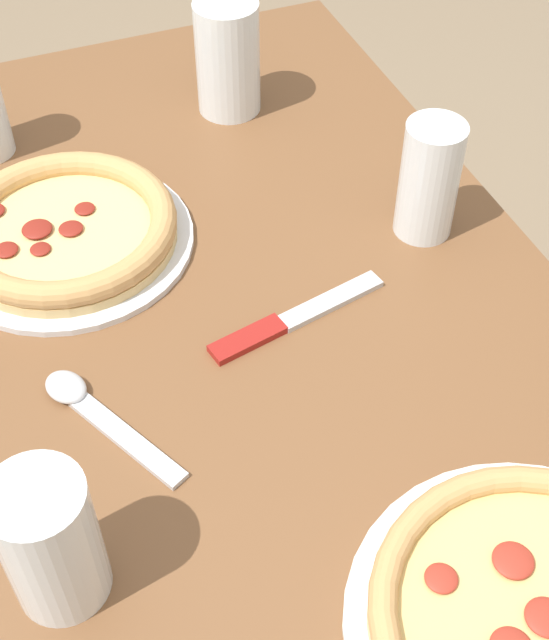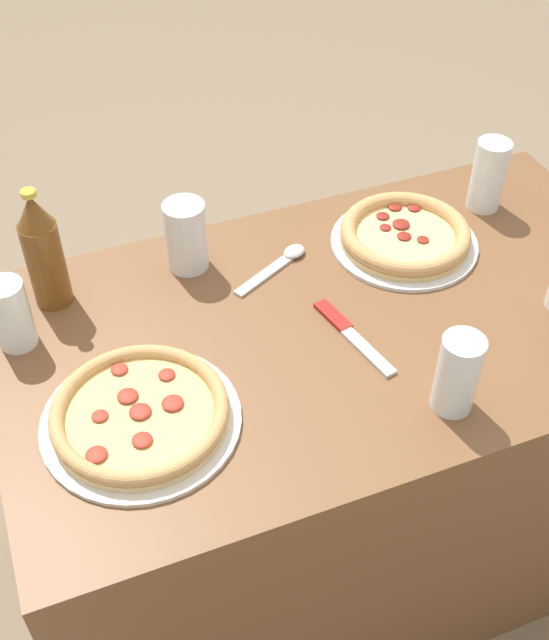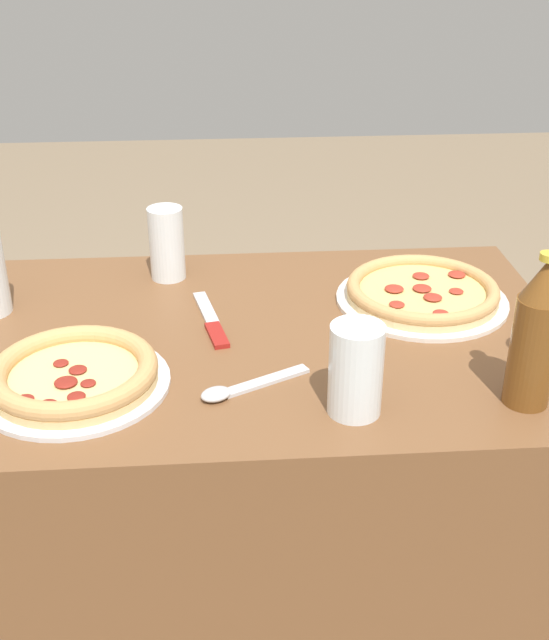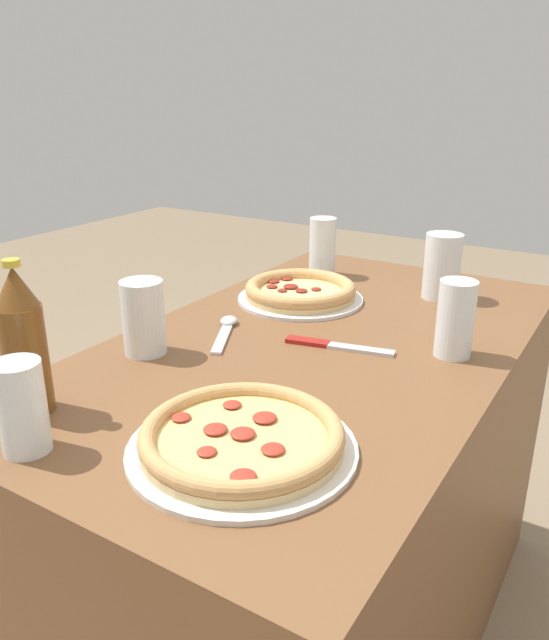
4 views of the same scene
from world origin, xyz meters
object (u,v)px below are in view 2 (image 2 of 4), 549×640
beer_bottle (43,251)px  spoon (282,261)px  pizza_margherita (405,236)px  glass_orange_juice (186,239)px  glass_iced_tea (12,318)px  glass_lemonade (457,377)px  glass_water (488,178)px  pizza_salami (140,414)px  knife (351,333)px

beer_bottle → spoon: bearing=172.4°
pizza_margherita → glass_orange_juice: glass_orange_juice is taller
glass_iced_tea → spoon: 0.49m
spoon → glass_lemonade: bearing=105.7°
glass_water → glass_lemonade: (0.33, 0.44, -0.01)m
spoon → pizza_margherita: bearing=172.2°
pizza_margherita → glass_iced_tea: (0.73, -0.00, 0.04)m
pizza_salami → glass_lemonade: glass_lemonade is taller
glass_water → glass_orange_juice: bearing=-3.6°
pizza_salami → glass_water: glass_water is taller
pizza_salami → glass_lemonade: size_ratio=2.21×
glass_lemonade → spoon: (0.12, -0.42, -0.06)m
glass_iced_tea → spoon: size_ratio=0.74×
pizza_margherita → glass_lemonade: size_ratio=2.02×
glass_water → beer_bottle: 0.86m
glass_lemonade → glass_orange_juice: (0.28, -0.48, -0.00)m
pizza_margherita → spoon: (0.24, -0.03, -0.01)m
pizza_margherita → knife: (0.20, 0.19, -0.02)m
knife → pizza_salami: bearing=8.2°
pizza_margherita → glass_orange_juice: bearing=-13.0°
pizza_salami → knife: 0.38m
glass_water → beer_bottle: beer_bottle is taller
glass_water → knife: bearing=30.5°
glass_lemonade → glass_orange_juice: size_ratio=1.03×
pizza_salami → glass_lemonade: 0.48m
pizza_margherita → glass_orange_juice: (0.40, -0.09, 0.04)m
pizza_salami → knife: bearing=-171.8°
glass_iced_tea → beer_bottle: 0.13m
glass_iced_tea → knife: 0.56m
glass_water → glass_lemonade: glass_water is taller
spoon → glass_orange_juice: bearing=-20.3°
glass_lemonade → glass_orange_juice: 0.55m
pizza_margherita → glass_lemonade: bearing=72.3°
beer_bottle → knife: beer_bottle is taller
glass_iced_tea → knife: bearing=160.2°
pizza_salami → beer_bottle: 0.35m
pizza_margherita → beer_bottle: (0.65, -0.09, 0.09)m
glass_water → glass_iced_tea: bearing=3.2°
pizza_salami → glass_water: bearing=-159.4°
beer_bottle → pizza_margherita: bearing=172.4°
glass_water → knife: (0.41, 0.24, -0.06)m
beer_bottle → pizza_salami: bearing=102.3°
glass_iced_tea → beer_bottle: beer_bottle is taller
glass_orange_juice → spoon: bearing=159.7°
glass_iced_tea → glass_orange_juice: 0.34m
glass_iced_tea → glass_water: 0.94m
glass_orange_juice → knife: bearing=125.8°
glass_lemonade → knife: glass_lemonade is taller
pizza_salami → glass_water: size_ratio=2.10×
pizza_salami → knife: (-0.38, -0.05, -0.02)m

